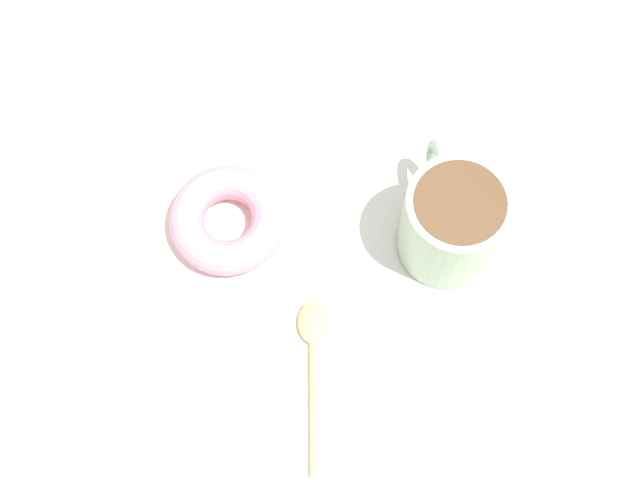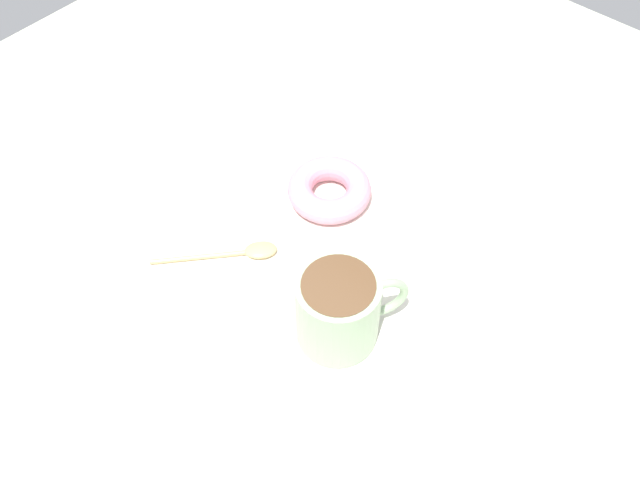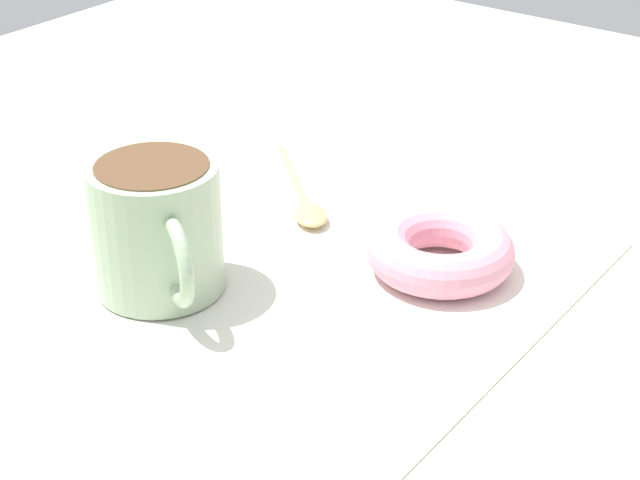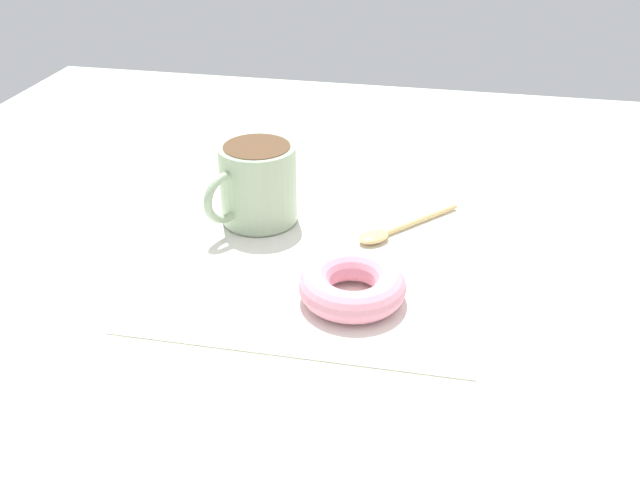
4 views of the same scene
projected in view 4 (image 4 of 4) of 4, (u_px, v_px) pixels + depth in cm
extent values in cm
cube|color=beige|center=(321.00, 280.00, 70.74)|extent=(120.00, 120.00, 2.00)
cube|color=white|center=(320.00, 258.00, 72.13)|extent=(31.65, 31.65, 0.30)
cylinder|color=#9EB793|center=(258.00, 184.00, 77.13)|extent=(8.33, 8.33, 8.56)
cylinder|color=brown|center=(257.00, 149.00, 75.09)|extent=(7.13, 7.13, 0.60)
torus|color=#9EB793|center=(226.00, 198.00, 74.17)|extent=(3.72, 5.34, 5.69)
torus|color=pink|center=(352.00, 286.00, 64.87)|extent=(9.86, 9.86, 2.94)
ellipsoid|color=#D8B772|center=(374.00, 237.00, 74.79)|extent=(4.19, 4.28, 0.90)
cylinder|color=#D8B772|center=(420.00, 220.00, 78.35)|extent=(7.83, 8.71, 0.56)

